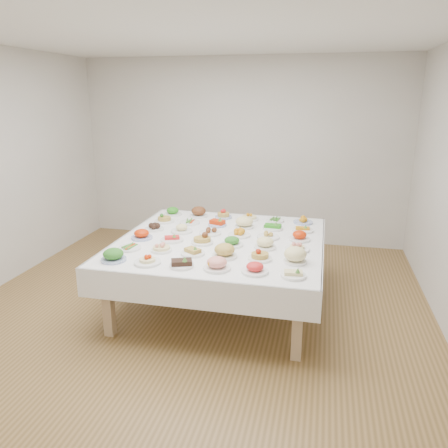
% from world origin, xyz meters
% --- Properties ---
extents(room_envelope, '(5.02, 5.02, 2.81)m').
position_xyz_m(room_envelope, '(0.00, 0.00, 1.83)').
color(room_envelope, olive).
rests_on(room_envelope, ground).
extents(display_table, '(2.16, 2.16, 0.75)m').
position_xyz_m(display_table, '(0.23, 0.18, 0.68)').
color(display_table, white).
rests_on(display_table, ground).
extents(dish_0, '(0.23, 0.23, 0.15)m').
position_xyz_m(dish_0, '(-0.60, -0.66, 0.82)').
color(dish_0, '#4C66B2').
rests_on(dish_0, display_table).
extents(dish_1, '(0.24, 0.24, 0.13)m').
position_xyz_m(dish_1, '(-0.26, -0.65, 0.81)').
color(dish_1, white).
rests_on(dish_1, display_table).
extents(dish_2, '(0.22, 0.22, 0.10)m').
position_xyz_m(dish_2, '(0.07, -0.66, 0.80)').
color(dish_2, white).
rests_on(dish_2, display_table).
extents(dish_3, '(0.26, 0.26, 0.14)m').
position_xyz_m(dish_3, '(0.39, -0.64, 0.82)').
color(dish_3, white).
rests_on(dish_3, display_table).
extents(dish_4, '(0.23, 0.23, 0.13)m').
position_xyz_m(dish_4, '(0.73, -0.64, 0.81)').
color(dish_4, white).
rests_on(dish_4, display_table).
extents(dish_5, '(0.21, 0.21, 0.10)m').
position_xyz_m(dish_5, '(1.07, -0.66, 0.79)').
color(dish_5, white).
rests_on(dish_5, display_table).
extents(dish_6, '(0.22, 0.22, 0.05)m').
position_xyz_m(dish_6, '(-0.59, -0.33, 0.77)').
color(dish_6, white).
rests_on(dish_6, display_table).
extents(dish_7, '(0.20, 0.20, 0.11)m').
position_xyz_m(dish_7, '(-0.26, -0.31, 0.80)').
color(dish_7, white).
rests_on(dish_7, display_table).
extents(dish_8, '(0.23, 0.23, 0.09)m').
position_xyz_m(dish_8, '(0.07, -0.33, 0.79)').
color(dish_8, white).
rests_on(dish_8, display_table).
extents(dish_9, '(0.26, 0.26, 0.15)m').
position_xyz_m(dish_9, '(0.39, -0.33, 0.82)').
color(dish_9, white).
rests_on(dish_9, display_table).
extents(dish_10, '(0.22, 0.22, 0.13)m').
position_xyz_m(dish_10, '(0.73, -0.32, 0.81)').
color(dish_10, white).
rests_on(dish_10, display_table).
extents(dish_11, '(0.22, 0.22, 0.14)m').
position_xyz_m(dish_11, '(1.06, -0.32, 0.82)').
color(dish_11, white).
rests_on(dish_11, display_table).
extents(dish_12, '(0.23, 0.23, 0.13)m').
position_xyz_m(dish_12, '(-0.60, 0.01, 0.81)').
color(dish_12, '#4C66B2').
rests_on(dish_12, display_table).
extents(dish_13, '(0.23, 0.23, 0.10)m').
position_xyz_m(dish_13, '(-0.26, 0.01, 0.79)').
color(dish_13, white).
rests_on(dish_13, display_table).
extents(dish_14, '(0.25, 0.24, 0.15)m').
position_xyz_m(dish_14, '(0.07, 0.01, 0.82)').
color(dish_14, white).
rests_on(dish_14, display_table).
extents(dish_15, '(0.23, 0.23, 0.12)m').
position_xyz_m(dish_15, '(0.39, 0.01, 0.81)').
color(dish_15, white).
rests_on(dish_15, display_table).
extents(dish_16, '(0.22, 0.22, 0.12)m').
position_xyz_m(dish_16, '(0.73, 0.01, 0.81)').
color(dish_16, white).
rests_on(dish_16, display_table).
extents(dish_17, '(0.24, 0.24, 0.13)m').
position_xyz_m(dish_17, '(1.05, 0.02, 0.81)').
color(dish_17, white).
rests_on(dish_17, display_table).
extents(dish_18, '(0.21, 0.21, 0.09)m').
position_xyz_m(dish_18, '(-0.59, 0.34, 0.79)').
color(dish_18, white).
rests_on(dish_18, display_table).
extents(dish_19, '(0.24, 0.24, 0.12)m').
position_xyz_m(dish_19, '(-0.26, 0.33, 0.80)').
color(dish_19, white).
rests_on(dish_19, display_table).
extents(dish_20, '(0.24, 0.24, 0.10)m').
position_xyz_m(dish_20, '(0.07, 0.34, 0.79)').
color(dish_20, white).
rests_on(dish_20, display_table).
extents(dish_21, '(0.24, 0.24, 0.10)m').
position_xyz_m(dish_21, '(0.40, 0.34, 0.79)').
color(dish_21, white).
rests_on(dish_21, display_table).
extents(dish_22, '(0.24, 0.24, 0.10)m').
position_xyz_m(dish_22, '(0.72, 0.34, 0.79)').
color(dish_22, white).
rests_on(dish_22, display_table).
extents(dish_23, '(0.22, 0.22, 0.12)m').
position_xyz_m(dish_23, '(1.06, 0.34, 0.80)').
color(dish_23, white).
rests_on(dish_23, display_table).
extents(dish_24, '(0.24, 0.23, 0.14)m').
position_xyz_m(dish_24, '(-0.59, 0.67, 0.82)').
color(dish_24, white).
rests_on(dish_24, display_table).
extents(dish_25, '(0.23, 0.23, 0.05)m').
position_xyz_m(dish_25, '(-0.27, 0.68, 0.77)').
color(dish_25, white).
rests_on(dish_25, display_table).
extents(dish_26, '(0.21, 0.21, 0.10)m').
position_xyz_m(dish_26, '(0.08, 0.67, 0.80)').
color(dish_26, '#4C66B2').
rests_on(dish_26, display_table).
extents(dish_27, '(0.21, 0.21, 0.14)m').
position_xyz_m(dish_27, '(0.40, 0.67, 0.82)').
color(dish_27, white).
rests_on(dish_27, display_table).
extents(dish_28, '(0.23, 0.23, 0.11)m').
position_xyz_m(dish_28, '(0.73, 0.68, 0.80)').
color(dish_28, white).
rests_on(dish_28, display_table).
extents(dish_29, '(0.24, 0.24, 0.10)m').
position_xyz_m(dish_29, '(1.07, 0.67, 0.79)').
color(dish_29, white).
rests_on(dish_29, display_table).
extents(dish_30, '(0.22, 0.22, 0.12)m').
position_xyz_m(dish_30, '(-0.60, 1.00, 0.80)').
color(dish_30, white).
rests_on(dish_30, display_table).
extents(dish_31, '(0.22, 0.22, 0.14)m').
position_xyz_m(dish_31, '(-0.25, 1.00, 0.82)').
color(dish_31, white).
rests_on(dish_31, display_table).
extents(dish_32, '(0.21, 0.21, 0.12)m').
position_xyz_m(dish_32, '(0.07, 1.01, 0.80)').
color(dish_32, '#4C66B2').
rests_on(dish_32, display_table).
extents(dish_33, '(0.22, 0.22, 0.13)m').
position_xyz_m(dish_33, '(0.40, 1.00, 0.81)').
color(dish_33, white).
rests_on(dish_33, display_table).
extents(dish_34, '(0.21, 0.21, 0.05)m').
position_xyz_m(dish_34, '(0.72, 1.00, 0.77)').
color(dish_34, white).
rests_on(dish_34, display_table).
extents(dish_35, '(0.23, 0.23, 0.09)m').
position_xyz_m(dish_35, '(1.06, 1.00, 0.79)').
color(dish_35, '#4C66B2').
rests_on(dish_35, display_table).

